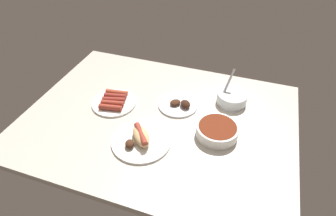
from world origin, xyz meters
The scene contains 6 objects.
ground_plane centered at (0.00, 0.00, -1.50)cm, with size 120.00×90.00×3.00cm, color beige.
bowl_chili centered at (-27.03, 2.39, 2.78)cm, with size 17.56×17.56×5.07cm.
bowl_coleslaw centered at (-29.29, -21.61, 2.93)cm, with size 14.16×14.16×15.41cm.
plate_sausages centered at (23.61, -2.55, 1.30)cm, with size 21.07×21.07×3.60cm.
plate_grilled_meat centered at (-6.21, -10.90, 0.97)cm, with size 18.77×18.77×4.06cm.
plate_hotdog_assembled centered at (1.62, 16.32, 1.69)cm, with size 24.72×24.72×5.61cm.
Camera 1 is at (-34.91, 88.40, 85.52)cm, focal length 30.20 mm.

